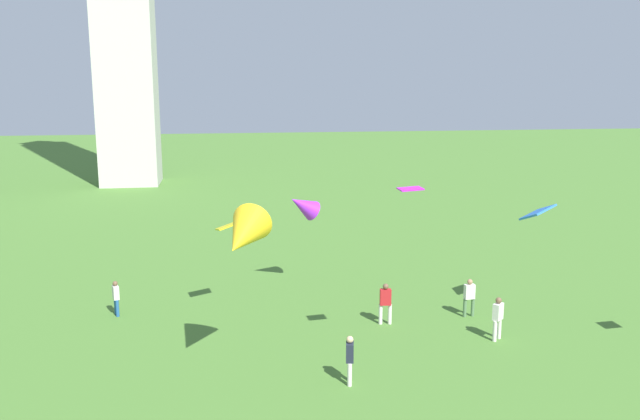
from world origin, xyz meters
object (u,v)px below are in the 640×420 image
(kite_flying_0, at_px, (537,212))
(kite_flying_2, at_px, (230,225))
(person_5, at_px, (385,301))
(person_4, at_px, (469,295))
(person_3, at_px, (350,357))
(person_0, at_px, (498,316))
(person_1, at_px, (116,296))
(kite_flying_1, at_px, (411,189))
(kite_flying_5, at_px, (302,205))
(kite_flying_3, at_px, (243,236))

(kite_flying_0, height_order, kite_flying_2, kite_flying_0)
(person_5, height_order, kite_flying_2, kite_flying_2)
(person_4, height_order, kite_flying_0, kite_flying_0)
(person_3, bearing_deg, kite_flying_0, -48.56)
(person_4, distance_m, kite_flying_0, 4.67)
(person_0, xyz_separation_m, person_4, (-0.16, 2.74, -0.04))
(person_0, bearing_deg, person_1, -59.21)
(person_4, bearing_deg, kite_flying_1, -136.38)
(person_1, bearing_deg, person_3, 28.17)
(person_0, relative_size, person_4, 1.04)
(person_0, relative_size, person_1, 1.13)
(person_1, relative_size, kite_flying_5, 0.78)
(person_0, bearing_deg, kite_flying_0, -178.26)
(person_0, height_order, kite_flying_3, kite_flying_3)
(person_3, xyz_separation_m, person_4, (6.46, 5.74, -0.01))
(person_0, relative_size, kite_flying_2, 1.36)
(person_3, height_order, kite_flying_1, kite_flying_1)
(kite_flying_1, bearing_deg, person_4, 43.96)
(person_1, relative_size, person_5, 0.88)
(kite_flying_2, distance_m, kite_flying_3, 6.85)
(person_5, relative_size, kite_flying_1, 2.08)
(kite_flying_5, bearing_deg, person_0, 15.45)
(person_4, distance_m, kite_flying_1, 8.56)
(kite_flying_1, xyz_separation_m, kite_flying_2, (-6.17, 6.39, -2.50))
(person_1, relative_size, kite_flying_1, 1.82)
(person_0, distance_m, kite_flying_5, 10.86)
(person_1, height_order, kite_flying_2, kite_flying_2)
(person_5, xyz_separation_m, kite_flying_1, (-0.31, -4.47, 5.62))
(person_4, bearing_deg, person_1, 165.87)
(kite_flying_0, bearing_deg, person_4, -100.59)
(person_0, xyz_separation_m, kite_flying_3, (-10.18, -2.45, 4.24))
(person_1, relative_size, person_3, 0.91)
(person_1, xyz_separation_m, kite_flying_0, (18.29, -2.68, 3.80))
(person_3, xyz_separation_m, person_5, (2.57, 5.38, 0.04))
(person_5, bearing_deg, person_1, 172.78)
(kite_flying_3, bearing_deg, person_4, 50.06)
(person_1, distance_m, kite_flying_1, 14.58)
(person_0, distance_m, person_4, 2.74)
(kite_flying_1, bearing_deg, person_0, 20.59)
(person_1, xyz_separation_m, person_3, (9.03, -8.12, 0.09))
(person_1, xyz_separation_m, kite_flying_1, (11.29, -7.22, 5.75))
(kite_flying_5, bearing_deg, person_3, -25.07)
(kite_flying_0, relative_size, kite_flying_5, 0.82)
(person_4, height_order, person_5, person_5)
(kite_flying_3, bearing_deg, kite_flying_1, 26.16)
(kite_flying_1, height_order, kite_flying_5, kite_flying_1)
(person_4, distance_m, person_5, 3.91)
(person_5, bearing_deg, kite_flying_0, 6.69)
(person_4, height_order, kite_flying_3, kite_flying_3)
(person_0, height_order, kite_flying_0, kite_flying_0)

